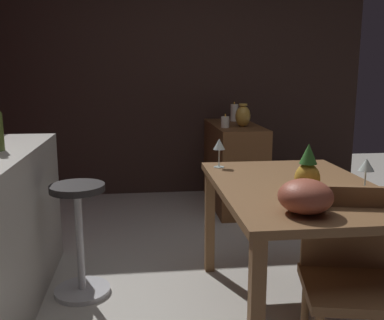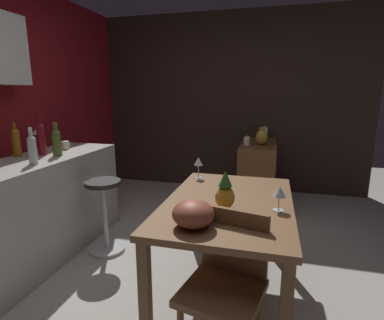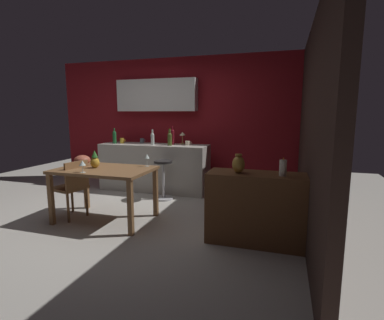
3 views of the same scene
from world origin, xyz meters
name	(u,v)px [view 1 (image 1 of 3)]	position (x,y,z in m)	size (l,w,h in m)	color
ground_plane	(239,305)	(0.00, 0.00, 0.00)	(9.00, 9.00, 0.00)	#B7B2A8
wall_side_right	(162,74)	(2.55, 0.30, 1.30)	(0.10, 4.40, 2.60)	#33231E
dining_table	(296,202)	(-0.12, -0.27, 0.65)	(1.29, 0.84, 0.74)	brown
sideboard_cabinet	(234,165)	(1.95, -0.38, 0.41)	(1.10, 0.44, 0.82)	brown
chair_near_window	(349,275)	(-0.62, -0.33, 0.47)	(0.48, 0.48, 0.83)	brown
bar_stool	(80,237)	(0.26, 0.92, 0.36)	(0.34, 0.34, 0.68)	#262323
wine_glass_left	(366,166)	(-0.22, -0.59, 0.86)	(0.08, 0.08, 0.16)	silver
wine_glass_right	(219,145)	(0.37, 0.06, 0.88)	(0.07, 0.07, 0.18)	silver
pineapple_centerpiece	(308,172)	(-0.27, -0.26, 0.84)	(0.12, 0.12, 0.25)	gold
fruit_bowl	(305,196)	(-0.57, -0.14, 0.81)	(0.23, 0.23, 0.15)	#9E4C38
pillar_candle_tall	(225,122)	(1.71, -0.24, 0.87)	(0.08, 0.08, 0.13)	white
pillar_candle_short	(234,113)	(2.23, -0.43, 0.91)	(0.08, 0.08, 0.20)	white
vase_brass	(243,116)	(1.75, -0.41, 0.92)	(0.14, 0.14, 0.22)	#B78C38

